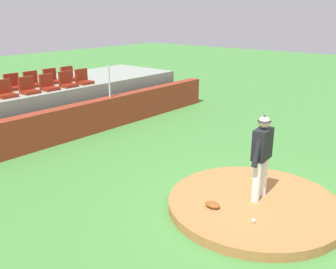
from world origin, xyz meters
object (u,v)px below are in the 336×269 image
at_px(baseball, 253,221).
at_px(stadium_chair_10, 52,79).
at_px(stadium_chair_8, 13,85).
at_px(stadium_chair_11, 69,76).
at_px(pitcher, 262,151).
at_px(stadium_chair_2, 29,88).
at_px(stadium_chair_9, 33,82).
at_px(stadium_chair_3, 49,85).
at_px(stadium_chair_1, 6,92).
at_px(stadium_chair_5, 83,79).
at_px(stadium_chair_4, 67,82).
at_px(fielding_glove, 213,205).

xyz_separation_m(baseball, stadium_chair_10, (1.82, 8.79, 1.31)).
relative_size(stadium_chair_8, stadium_chair_11, 1.00).
xyz_separation_m(pitcher, stadium_chair_2, (-0.49, 7.49, 0.35)).
relative_size(stadium_chair_9, stadium_chair_11, 1.00).
bearing_deg(pitcher, stadium_chair_10, 79.12).
distance_m(stadium_chair_2, stadium_chair_3, 0.68).
height_order(stadium_chair_1, stadium_chair_11, same).
distance_m(baseball, stadium_chair_2, 7.98).
bearing_deg(stadium_chair_10, stadium_chair_1, 22.94).
relative_size(pitcher, stadium_chair_8, 3.45).
bearing_deg(stadium_chair_9, stadium_chair_11, -179.13).
bearing_deg(stadium_chair_11, stadium_chair_9, 0.87).
distance_m(stadium_chair_5, stadium_chair_10, 1.12).
xyz_separation_m(baseball, stadium_chair_11, (2.52, 8.77, 1.31)).
bearing_deg(stadium_chair_2, stadium_chair_8, -89.97).
height_order(stadium_chair_1, stadium_chair_3, same).
xyz_separation_m(stadium_chair_4, stadium_chair_9, (-0.72, 0.91, 0.00)).
xyz_separation_m(pitcher, stadium_chair_9, (0.17, 8.38, 0.35)).
height_order(stadium_chair_2, stadium_chair_10, same).
distance_m(fielding_glove, stadium_chair_10, 8.25).
relative_size(stadium_chair_4, stadium_chair_9, 1.00).
bearing_deg(pitcher, stadium_chair_11, 74.47).
height_order(fielding_glove, stadium_chair_1, stadium_chair_1).
bearing_deg(stadium_chair_5, fielding_glove, 70.45).
height_order(baseball, fielding_glove, fielding_glove).
bearing_deg(stadium_chair_11, pitcher, 79.11).
bearing_deg(stadium_chair_1, baseball, 92.18).
bearing_deg(stadium_chair_9, baseball, 83.00).
bearing_deg(stadium_chair_11, fielding_glove, 72.21).
bearing_deg(stadium_chair_11, stadium_chair_3, 33.05).
height_order(stadium_chair_1, stadium_chair_5, same).
bearing_deg(pitcher, stadium_chair_3, 83.95).
bearing_deg(fielding_glove, stadium_chair_8, 173.45).
bearing_deg(stadium_chair_2, stadium_chair_1, -2.08).
xyz_separation_m(stadium_chair_4, stadium_chair_5, (0.68, 0.03, 0.00)).
bearing_deg(stadium_chair_10, stadium_chair_3, 52.13).
bearing_deg(stadium_chair_5, stadium_chair_9, -32.10).
height_order(fielding_glove, stadium_chair_9, stadium_chair_9).
relative_size(baseball, stadium_chair_3, 0.15).
relative_size(pitcher, stadium_chair_5, 3.45).
distance_m(stadium_chair_1, stadium_chair_8, 1.13).
distance_m(stadium_chair_2, stadium_chair_9, 1.11).
bearing_deg(stadium_chair_11, stadium_chair_8, 0.36).
relative_size(stadium_chair_3, stadium_chair_9, 1.00).
distance_m(pitcher, stadium_chair_2, 7.51).
xyz_separation_m(stadium_chair_1, stadium_chair_3, (1.39, -0.05, 0.00)).
distance_m(fielding_glove, stadium_chair_11, 8.42).
bearing_deg(stadium_chair_10, stadium_chair_11, 178.84).
relative_size(stadium_chair_2, stadium_chair_5, 1.00).
bearing_deg(stadium_chair_5, stadium_chair_2, 0.33).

